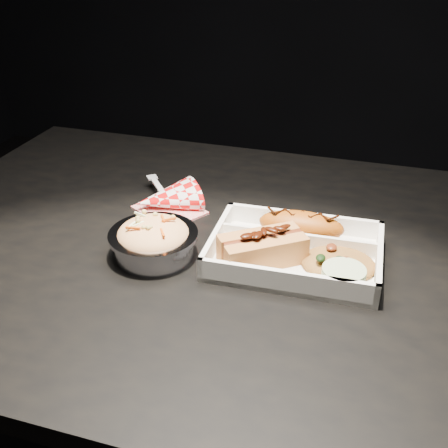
% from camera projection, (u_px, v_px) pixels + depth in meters
% --- Properties ---
extents(dining_table, '(1.20, 0.80, 0.75)m').
position_uv_depth(dining_table, '(248.00, 294.00, 0.92)').
color(dining_table, black).
rests_on(dining_table, ground).
extents(food_tray, '(0.26, 0.19, 0.04)m').
position_uv_depth(food_tray, '(295.00, 254.00, 0.84)').
color(food_tray, white).
rests_on(food_tray, dining_table).
extents(fried_pastry, '(0.14, 0.06, 0.04)m').
position_uv_depth(fried_pastry, '(301.00, 225.00, 0.88)').
color(fried_pastry, '#A54F10').
rests_on(fried_pastry, food_tray).
extents(hotdog, '(0.13, 0.12, 0.06)m').
position_uv_depth(hotdog, '(262.00, 246.00, 0.82)').
color(hotdog, '#C17E42').
rests_on(hotdog, food_tray).
extents(fried_rice_mound, '(0.11, 0.09, 0.03)m').
position_uv_depth(fried_rice_mound, '(339.00, 257.00, 0.81)').
color(fried_rice_mound, '#A0672E').
rests_on(fried_rice_mound, food_tray).
extents(cupcake_liner, '(0.06, 0.06, 0.03)m').
position_uv_depth(cupcake_liner, '(343.00, 278.00, 0.77)').
color(cupcake_liner, '#B0C494').
rests_on(cupcake_liner, food_tray).
extents(foil_coleslaw_cup, '(0.13, 0.13, 0.07)m').
position_uv_depth(foil_coleslaw_cup, '(153.00, 239.00, 0.84)').
color(foil_coleslaw_cup, silver).
rests_on(foil_coleslaw_cup, dining_table).
extents(napkin_fork, '(0.15, 0.16, 0.10)m').
position_uv_depth(napkin_fork, '(166.00, 199.00, 0.99)').
color(napkin_fork, red).
rests_on(napkin_fork, dining_table).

